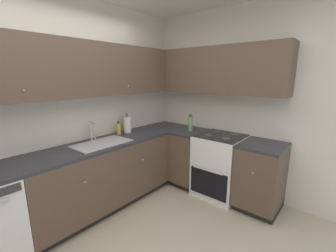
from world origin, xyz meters
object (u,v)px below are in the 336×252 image
(soap_bottle, at_px, (119,129))
(paper_towel_roll, at_px, (127,124))
(oil_bottle, at_px, (190,123))
(oven_range, at_px, (220,165))

(soap_bottle, xyz_separation_m, paper_towel_roll, (0.15, -0.02, 0.04))
(soap_bottle, relative_size, oil_bottle, 0.77)
(oven_range, xyz_separation_m, oil_bottle, (-0.02, 0.52, 0.55))
(paper_towel_roll, bearing_deg, soap_bottle, 172.25)
(oven_range, height_order, paper_towel_roll, paper_towel_roll)
(paper_towel_roll, distance_m, oil_bottle, 0.95)
(oven_range, bearing_deg, oil_bottle, 92.12)
(paper_towel_roll, height_order, oil_bottle, paper_towel_roll)
(oven_range, height_order, soap_bottle, soap_bottle)
(paper_towel_roll, bearing_deg, oven_range, -58.77)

